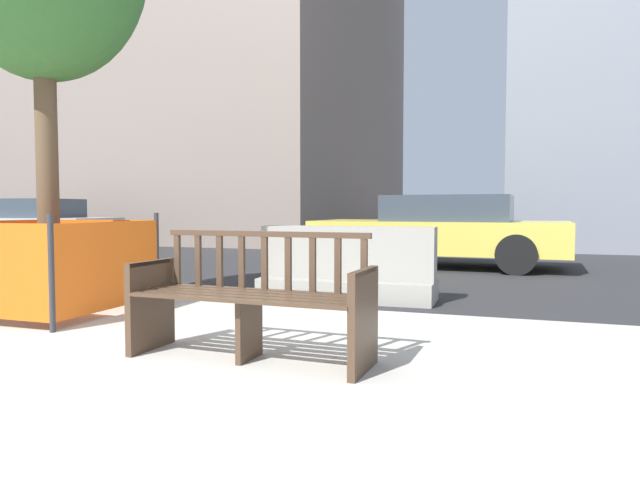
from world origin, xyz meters
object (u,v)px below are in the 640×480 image
(jersey_barrier_centre, at_px, (347,270))
(car_taxi_near, at_px, (441,230))
(car_sedan_mid, at_px, (32,225))
(construction_fence, at_px, (50,263))
(street_bench, at_px, (251,302))

(jersey_barrier_centre, bearing_deg, car_taxi_near, 82.31)
(car_sedan_mid, bearing_deg, construction_fence, -43.19)
(street_bench, height_order, jersey_barrier_centre, street_bench)
(jersey_barrier_centre, relative_size, car_sedan_mid, 0.48)
(jersey_barrier_centre, relative_size, construction_fence, 1.31)
(construction_fence, bearing_deg, jersey_barrier_centre, 33.50)
(construction_fence, bearing_deg, car_sedan_mid, 136.81)
(street_bench, bearing_deg, car_taxi_near, 86.14)
(street_bench, relative_size, construction_fence, 1.11)
(jersey_barrier_centre, distance_m, car_taxi_near, 4.12)
(car_sedan_mid, bearing_deg, car_taxi_near, -3.07)
(jersey_barrier_centre, height_order, car_taxi_near, car_taxi_near)
(street_bench, xyz_separation_m, jersey_barrier_centre, (-0.09, 2.69, -0.06))
(construction_fence, xyz_separation_m, car_sedan_mid, (-6.74, 6.33, 0.14))
(jersey_barrier_centre, height_order, car_sedan_mid, car_sedan_mid)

